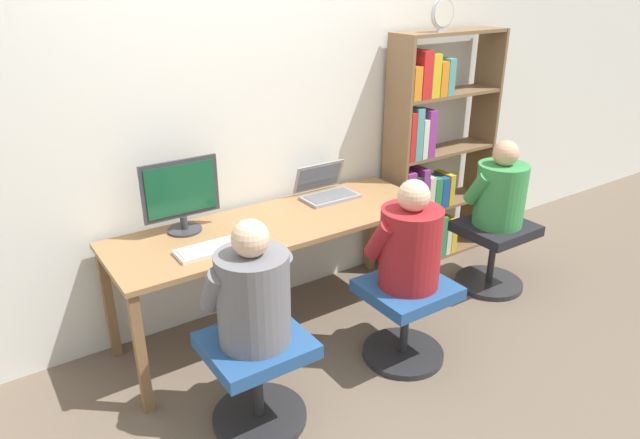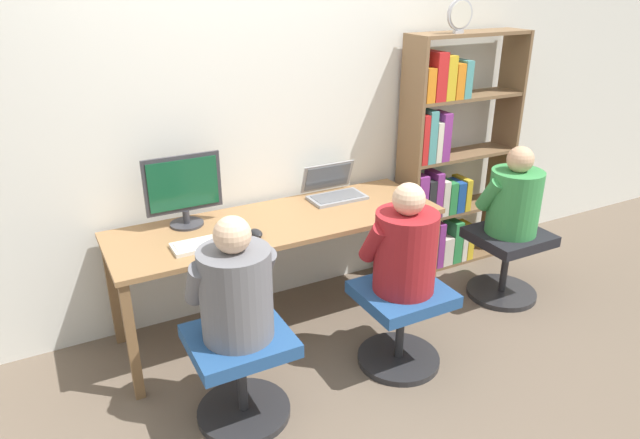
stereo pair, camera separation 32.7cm
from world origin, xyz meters
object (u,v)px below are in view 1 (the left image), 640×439
person_at_laptop (410,242)px  bookshelf (429,165)px  desktop_monitor (181,195)px  office_chair_left (257,372)px  office_chair_right (406,313)px  keyboard (215,248)px  office_chair_side (493,248)px  laptop (327,190)px  desk_clock (443,14)px  person_at_monitor (253,292)px  person_near_shelf (500,191)px

person_at_laptop → bookshelf: bearing=41.6°
desktop_monitor → office_chair_left: desktop_monitor is taller
office_chair_right → bookshelf: bearing=41.8°
keyboard → person_at_laptop: (0.90, -0.54, 0.00)m
office_chair_side → person_at_laptop: bearing=-165.7°
laptop → desk_clock: (0.88, -0.05, 1.06)m
person_at_monitor → office_chair_right: bearing=-0.9°
desktop_monitor → office_chair_left: 1.06m
person_near_shelf → office_chair_side: bearing=-90.0°
person_at_monitor → bookshelf: (1.90, 0.84, 0.04)m
keyboard → desk_clock: 2.13m
desktop_monitor → person_at_monitor: 0.87m
keyboard → desktop_monitor: bearing=97.1°
laptop → office_chair_left: laptop is taller
desktop_monitor → laptop: bearing=-0.3°
desktop_monitor → person_at_laptop: (0.94, -0.85, -0.20)m
person_at_monitor → person_near_shelf: size_ratio=1.04×
desktop_monitor → person_at_laptop: bearing=-42.4°
office_chair_right → office_chair_side: bearing=14.6°
keyboard → person_at_laptop: bearing=-30.9°
bookshelf → laptop: bearing=179.8°
office_chair_left → keyboard: bearing=84.6°
laptop → keyboard: (-0.94, -0.31, -0.03)m
desktop_monitor → office_chair_side: desktop_monitor is taller
person_at_laptop → laptop: bearing=87.2°
office_chair_right → laptop: bearing=87.2°
desktop_monitor → person_at_monitor: size_ratio=0.72×
office_chair_side → keyboard: bearing=172.3°
keyboard → office_chair_left: keyboard is taller
desk_clock → office_chair_side: desk_clock is taller
person_at_monitor → bookshelf: bookshelf is taller
person_near_shelf → keyboard: bearing=172.5°
person_at_monitor → office_chair_side: (2.01, 0.26, -0.44)m
person_at_monitor → desk_clock: 2.30m
office_chair_right → person_at_laptop: person_at_laptop is taller
person_at_monitor → office_chair_side: person_at_monitor is taller
desktop_monitor → person_at_monitor: desktop_monitor is taller
laptop → keyboard: bearing=-161.5°
bookshelf → person_near_shelf: size_ratio=2.90×
keyboard → person_near_shelf: size_ratio=0.70×
person_at_laptop → office_chair_left: bearing=179.7°
desktop_monitor → person_at_monitor: bearing=-90.7°
desk_clock → person_at_laptop: bearing=-139.1°
keyboard → person_at_laptop: 1.04m
keyboard → office_chair_side: (1.96, -0.26, -0.44)m
office_chair_right → office_chair_side: (1.07, 0.28, 0.00)m
person_at_monitor → person_near_shelf: 2.03m
keyboard → laptop: bearing=18.5°
office_chair_left → desk_clock: (1.87, 0.79, 1.53)m
office_chair_left → laptop: bearing=40.5°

